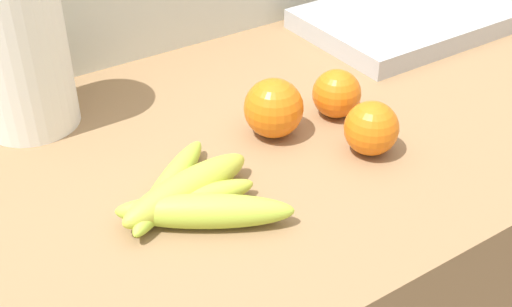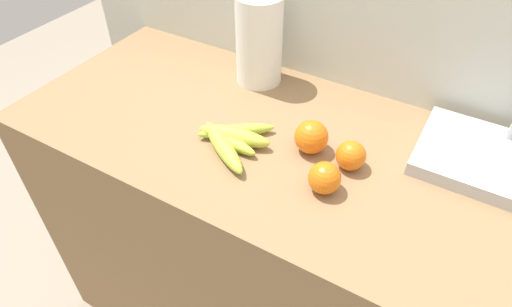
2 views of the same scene
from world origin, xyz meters
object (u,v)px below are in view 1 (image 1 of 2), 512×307
Objects in this scene: orange_right at (337,94)px; paper_towel_roll at (16,40)px; orange_front at (371,128)px; sink_basin at (408,16)px; orange_back_right at (273,108)px; banana_bunch at (190,197)px.

paper_towel_roll reaches higher than orange_right.
orange_front is 0.42m from sink_basin.
paper_towel_roll is (-0.37, 0.22, 0.09)m from orange_right.
orange_right is at bearing -4.61° from orange_back_right.
orange_back_right is 0.35m from paper_towel_roll.
orange_front is (0.26, -0.02, 0.02)m from banana_bunch.
orange_front is at bearing -52.65° from orange_back_right.
sink_basin is (0.33, 0.26, -0.02)m from orange_front.
orange_right is (0.10, -0.01, -0.01)m from orange_back_right.
sink_basin is (0.67, -0.05, -0.11)m from paper_towel_roll.
paper_towel_roll is at bearing 141.48° from orange_back_right.
orange_right is at bearing 77.19° from orange_front.
banana_bunch is at bearing -157.46° from sink_basin.
sink_basin is at bearing 39.01° from orange_front.
orange_front is at bearing -140.99° from sink_basin.
orange_back_right reaches higher than orange_front.
paper_towel_roll reaches higher than sink_basin.
orange_right is at bearing -151.22° from sink_basin.
orange_front reaches higher than orange_right.
paper_towel_roll is at bearing 137.51° from orange_front.
banana_bunch is 0.63m from sink_basin.
sink_basin is (0.58, 0.24, 0.00)m from banana_bunch.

